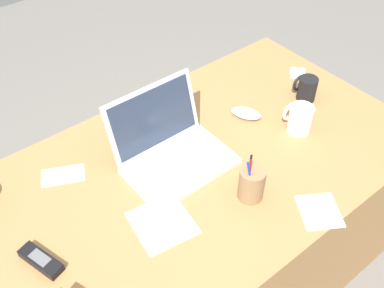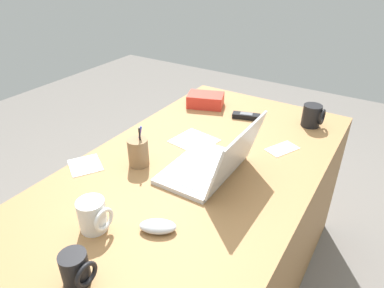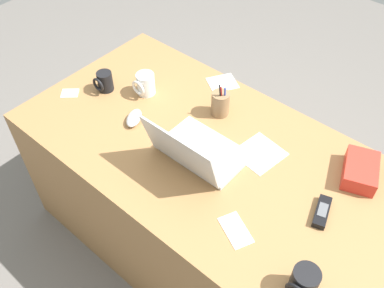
{
  "view_description": "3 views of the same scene",
  "coord_description": "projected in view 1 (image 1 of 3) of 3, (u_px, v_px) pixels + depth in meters",
  "views": [
    {
      "loc": [
        -0.61,
        -0.77,
        1.78
      ],
      "look_at": [
        0.03,
        0.02,
        0.81
      ],
      "focal_mm": 41.88,
      "sensor_mm": 36.0,
      "label": 1
    },
    {
      "loc": [
        0.93,
        0.57,
        1.46
      ],
      "look_at": [
        -0.02,
        -0.02,
        0.81
      ],
      "focal_mm": 32.29,
      "sensor_mm": 36.0,
      "label": 2
    },
    {
      "loc": [
        -0.71,
        0.92,
        1.98
      ],
      "look_at": [
        0.02,
        0.06,
        0.77
      ],
      "focal_mm": 39.54,
      "sensor_mm": 36.0,
      "label": 3
    }
  ],
  "objects": [
    {
      "name": "paper_note_right",
      "position": [
        63.0,
        175.0,
        1.43
      ],
      "size": [
        0.15,
        0.13,
        0.0
      ],
      "primitive_type": "cube",
      "rotation": [
        0.0,
        0.0,
        -0.44
      ],
      "color": "white",
      "rests_on": "desk"
    },
    {
      "name": "paper_note_front",
      "position": [
        298.0,
        73.0,
        1.84
      ],
      "size": [
        0.1,
        0.1,
        0.0
      ],
      "primitive_type": "cube",
      "rotation": [
        0.0,
        0.0,
        0.74
      ],
      "color": "white",
      "rests_on": "desk"
    },
    {
      "name": "paper_note_left",
      "position": [
        319.0,
        211.0,
        1.32
      ],
      "size": [
        0.17,
        0.17,
        0.0
      ],
      "primitive_type": "cube",
      "rotation": [
        0.0,
        0.0,
        -0.56
      ],
      "color": "white",
      "rests_on": "desk"
    },
    {
      "name": "computer_mouse",
      "position": [
        246.0,
        113.0,
        1.63
      ],
      "size": [
        0.1,
        0.13,
        0.03
      ],
      "primitive_type": "ellipsoid",
      "rotation": [
        0.0,
        0.0,
        0.49
      ],
      "color": "silver",
      "rests_on": "desk"
    },
    {
      "name": "laptop",
      "position": [
        171.0,
        150.0,
        1.45
      ],
      "size": [
        0.34,
        0.28,
        0.23
      ],
      "color": "silver",
      "rests_on": "desk"
    },
    {
      "name": "cordless_phone",
      "position": [
        41.0,
        260.0,
        1.19
      ],
      "size": [
        0.08,
        0.14,
        0.03
      ],
      "color": "black",
      "rests_on": "desk"
    },
    {
      "name": "coffee_mug_spare",
      "position": [
        306.0,
        88.0,
        1.69
      ],
      "size": [
        0.07,
        0.08,
        0.09
      ],
      "color": "black",
      "rests_on": "desk"
    },
    {
      "name": "desk",
      "position": [
        189.0,
        236.0,
        1.69
      ],
      "size": [
        1.6,
        0.86,
        0.72
      ],
      "primitive_type": "cube",
      "color": "#9E7042",
      "rests_on": "ground"
    },
    {
      "name": "pen_holder",
      "position": [
        251.0,
        184.0,
        1.33
      ],
      "size": [
        0.08,
        0.08,
        0.16
      ],
      "color": "olive",
      "rests_on": "desk"
    },
    {
      "name": "ground_plane",
      "position": [
        189.0,
        284.0,
        1.94
      ],
      "size": [
        6.0,
        6.0,
        0.0
      ],
      "primitive_type": "plane",
      "color": "slate"
    },
    {
      "name": "paper_note_near_laptop",
      "position": [
        162.0,
        223.0,
        1.29
      ],
      "size": [
        0.19,
        0.2,
        0.0
      ],
      "primitive_type": "cube",
      "rotation": [
        0.0,
        0.0,
        -0.15
      ],
      "color": "white",
      "rests_on": "desk"
    },
    {
      "name": "coffee_mug_white",
      "position": [
        299.0,
        118.0,
        1.55
      ],
      "size": [
        0.08,
        0.09,
        0.1
      ],
      "color": "white",
      "rests_on": "desk"
    }
  ]
}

